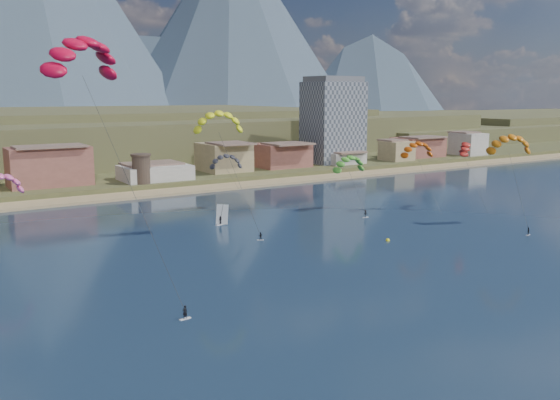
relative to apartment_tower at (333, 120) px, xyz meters
name	(u,v)px	position (x,y,z in m)	size (l,w,h in m)	color
ground	(419,318)	(-85.00, -128.00, -17.82)	(2400.00, 2400.00, 0.00)	#0D1D31
beach	(135,195)	(-85.00, -22.00, -17.57)	(2200.00, 12.00, 0.90)	tan
foothills	(91,134)	(-62.61, 104.47, -8.74)	(940.00, 210.00, 18.00)	brown
apartment_tower	(333,120)	(0.00, 0.00, 0.00)	(20.00, 16.00, 32.00)	gray
watchtower	(141,168)	(-80.00, -14.00, -11.45)	(5.82, 5.82, 8.60)	#47382D
kitesurfer_red	(81,51)	(-116.80, -99.18, 14.79)	(14.39, 19.49, 36.57)	silver
kitesurfer_yellow	(219,119)	(-85.81, -75.53, 4.89)	(10.67, 11.62, 25.33)	silver
kitesurfer_orange	(510,141)	(-29.60, -98.94, -0.19)	(11.31, 14.00, 21.03)	silver
kitesurfer_green	(349,162)	(-48.01, -68.74, -6.22)	(9.34, 11.79, 15.21)	silver
distant_kite_dark	(226,159)	(-72.45, -52.40, -5.65)	(8.70, 6.57, 15.27)	#262626
distant_kite_orange	(418,147)	(-35.18, -78.07, -2.65)	(9.16, 6.44, 18.11)	#262626
distant_kite_red	(464,147)	(-23.64, -82.01, -2.85)	(7.37, 7.53, 17.59)	#262626
windsurfer	(221,218)	(-81.50, -67.32, -16.45)	(2.49, 2.72, 4.30)	silver
buoy	(388,240)	(-61.42, -96.94, -17.69)	(0.75, 0.75, 0.75)	yellow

